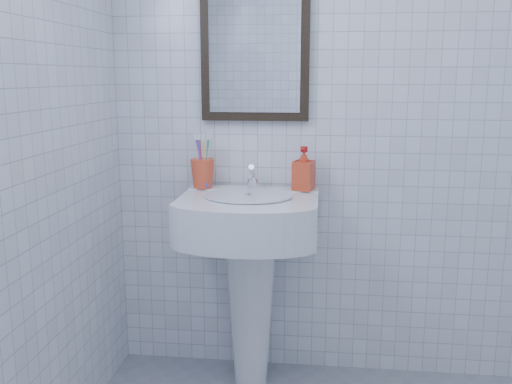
# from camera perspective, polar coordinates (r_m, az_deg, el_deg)

# --- Properties ---
(wall_back) EXTENTS (2.20, 0.02, 2.50)m
(wall_back) POSITION_cam_1_polar(r_m,az_deg,el_deg) (2.69, 9.00, 7.23)
(wall_back) COLOR silver
(wall_back) RESTS_ON ground
(washbasin) EXTENTS (0.61, 0.45, 0.94)m
(washbasin) POSITION_cam_1_polar(r_m,az_deg,el_deg) (2.62, -0.61, -6.63)
(washbasin) COLOR white
(washbasin) RESTS_ON ground
(faucet) EXTENTS (0.05, 0.11, 0.12)m
(faucet) POSITION_cam_1_polar(r_m,az_deg,el_deg) (2.64, -0.32, 1.32)
(faucet) COLOR silver
(faucet) RESTS_ON washbasin
(toothbrush_cup) EXTENTS (0.12, 0.12, 0.14)m
(toothbrush_cup) POSITION_cam_1_polar(r_m,az_deg,el_deg) (2.68, -5.37, 1.86)
(toothbrush_cup) COLOR #EB4A28
(toothbrush_cup) RESTS_ON washbasin
(soap_dispenser) EXTENTS (0.11, 0.11, 0.20)m
(soap_dispenser) POSITION_cam_1_polar(r_m,az_deg,el_deg) (2.63, 4.79, 2.35)
(soap_dispenser) COLOR red
(soap_dispenser) RESTS_ON washbasin
(wall_mirror) EXTENTS (0.50, 0.04, 0.62)m
(wall_mirror) POSITION_cam_1_polar(r_m,az_deg,el_deg) (2.68, -0.11, 13.77)
(wall_mirror) COLOR black
(wall_mirror) RESTS_ON wall_back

